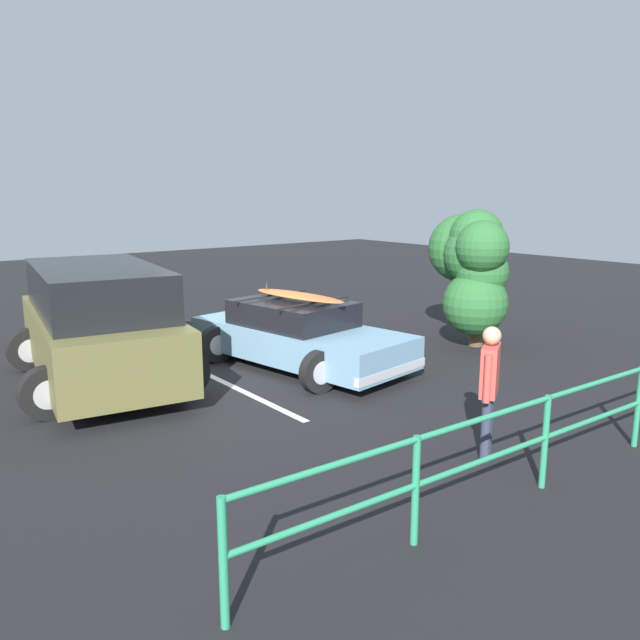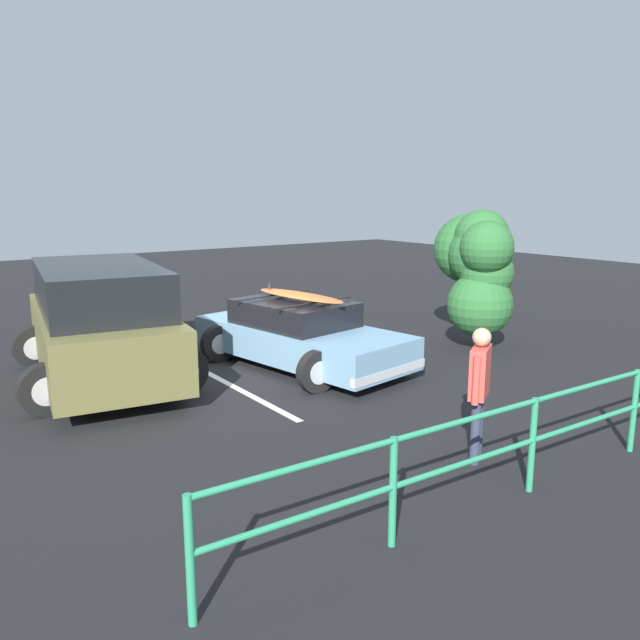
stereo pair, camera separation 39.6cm
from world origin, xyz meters
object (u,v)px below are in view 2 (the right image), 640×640
at_px(sedan_car, 299,334).
at_px(person_bystander, 479,382).
at_px(suv_car, 101,322).
at_px(bush_near_left, 478,262).

height_order(sedan_car, person_bystander, person_bystander).
bearing_deg(sedan_car, suv_car, -20.11).
relative_size(sedan_car, bush_near_left, 1.60).
xyz_separation_m(sedan_car, person_bystander, (0.60, 4.63, 0.38)).
xyz_separation_m(suv_car, bush_near_left, (-6.86, 2.08, 0.73)).
distance_m(sedan_car, bush_near_left, 3.98).
bearing_deg(sedan_car, person_bystander, 82.63).
bearing_deg(suv_car, person_bystander, 113.95).
xyz_separation_m(sedan_car, suv_car, (3.17, -1.16, 0.42)).
distance_m(person_bystander, bush_near_left, 5.72).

